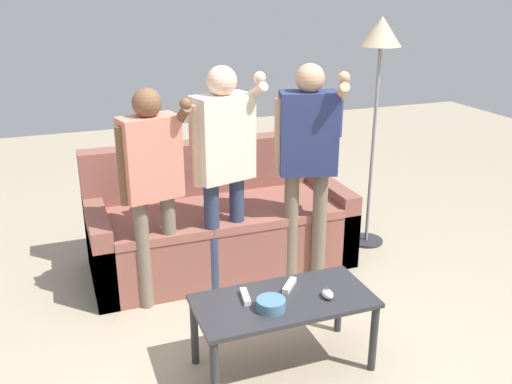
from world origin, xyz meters
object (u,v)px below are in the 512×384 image
Objects in this scene: game_remote_nunchuk at (328,294)px; game_remote_wand_far at (289,285)px; player_center at (224,155)px; snack_bowl at (271,304)px; game_remote_wand_near at (245,296)px; floor_lamp at (380,53)px; player_right at (308,150)px; player_left at (152,174)px; couch at (219,225)px; coffee_table at (284,308)px.

game_remote_nunchuk is 0.62× the size of game_remote_wand_far.
snack_bowl is at bearing -93.89° from player_center.
floor_lamp is at bearing 38.71° from game_remote_wand_near.
player_right is at bearing -153.31° from floor_lamp.
snack_bowl is 0.33m from game_remote_nunchuk.
player_center is (0.49, 0.03, 0.07)m from player_left.
couch is 12.61× the size of game_remote_wand_near.
player_left is (-0.56, -0.44, 0.61)m from couch.
game_remote_nunchuk is at bearing -48.58° from game_remote_wand_far.
player_left reaches higher than coffee_table.
game_remote_wand_near is at bearing -132.14° from player_right.
player_center is 11.08× the size of game_remote_wand_far.
floor_lamp is 1.49m from player_center.
coffee_table is 6.40× the size of game_remote_wand_near.
game_remote_nunchuk is at bearing -128.58° from floor_lamp.
game_remote_wand_far is at bearing 43.72° from snack_bowl.
player_left is 0.49m from player_center.
couch is 1.46m from game_remote_nunchuk.
snack_bowl is 0.08× the size of floor_lamp.
coffee_table is 11.22× the size of game_remote_nunchuk.
player_right is 1.24m from game_remote_wand_near.
game_remote_wand_near is at bearing 161.15° from game_remote_nunchuk.
coffee_table is 0.22m from game_remote_wand_near.
floor_lamp is 12.89× the size of game_remote_wand_far.
game_remote_nunchuk is 1.34m from player_left.
coffee_table is (-0.04, -1.37, 0.07)m from couch.
snack_bowl is (-0.11, -0.07, 0.09)m from coffee_table.
player_center reaches higher than snack_bowl.
game_remote_nunchuk is at bearing -18.85° from game_remote_wand_near.
game_remote_nunchuk is at bearing -53.27° from player_left.
game_remote_nunchuk is 2.05m from floor_lamp.
player_center is (-1.34, -0.31, -0.57)m from floor_lamp.
player_left is 1.03m from game_remote_wand_near.
floor_lamp is at bearing 26.69° from player_right.
player_right is at bearing 59.38° from game_remote_wand_far.
floor_lamp is 2.23m from game_remote_wand_near.
floor_lamp is 1.16× the size of player_center.
game_remote_nunchuk is at bearing 0.12° from snack_bowl.
floor_lamp reaches higher than player_center.
player_center is at bearing 4.09° from player_left.
player_left is 1.07m from player_right.
floor_lamp is 1.17× the size of player_right.
floor_lamp is at bearing 43.76° from snack_bowl.
snack_bowl is 0.10× the size of player_center.
player_center is (0.07, 1.04, 0.53)m from snack_bowl.
coffee_table is 6.33× the size of snack_bowl.
player_right is at bearing -6.78° from player_center.
player_center reaches higher than player_left.
player_right is (0.32, 0.97, 0.53)m from game_remote_nunchuk.
couch reaches higher than game_remote_wand_far.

